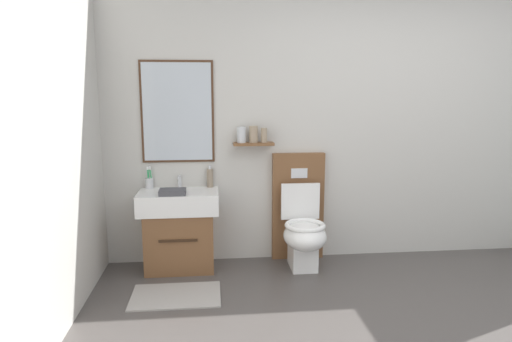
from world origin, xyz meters
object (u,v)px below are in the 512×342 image
at_px(vanity_sink_left, 180,228).
at_px(toilet, 301,224).
at_px(soap_dispenser, 210,178).
at_px(folded_hand_towel, 173,192).
at_px(toothbrush_cup, 149,182).

distance_m(vanity_sink_left, toilet, 1.08).
distance_m(toilet, soap_dispenser, 0.92).
xyz_separation_m(toilet, folded_hand_towel, (-1.12, -0.09, 0.35)).
height_order(vanity_sink_left, folded_hand_towel, folded_hand_towel).
bearing_deg(toilet, vanity_sink_left, 178.81).
relative_size(toothbrush_cup, soap_dispenser, 1.00).
bearing_deg(vanity_sink_left, toothbrush_cup, 152.27).
relative_size(vanity_sink_left, toilet, 0.70).
bearing_deg(soap_dispenser, vanity_sink_left, -151.54).
xyz_separation_m(vanity_sink_left, folded_hand_towel, (-0.04, -0.12, 0.35)).
bearing_deg(folded_hand_towel, toothbrush_cup, 131.16).
bearing_deg(toothbrush_cup, folded_hand_towel, -48.84).
xyz_separation_m(toilet, toothbrush_cup, (-1.35, 0.16, 0.38)).
height_order(toothbrush_cup, soap_dispenser, same).
bearing_deg(vanity_sink_left, toilet, -1.19).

